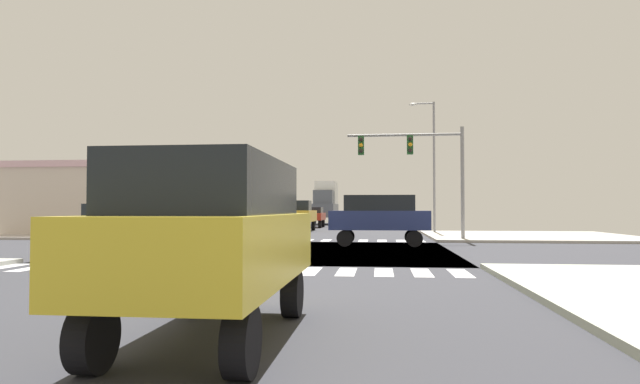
# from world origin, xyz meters

# --- Properties ---
(ground) EXTENTS (90.00, 90.00, 0.05)m
(ground) POSITION_xyz_m (0.00, 0.00, -0.03)
(ground) COLOR #35363D
(sidewalk_corner_ne) EXTENTS (12.00, 12.00, 0.14)m
(sidewalk_corner_ne) POSITION_xyz_m (13.00, 12.00, 0.07)
(sidewalk_corner_ne) COLOR #B2ADA3
(sidewalk_corner_ne) RESTS_ON ground
(sidewalk_corner_nw) EXTENTS (12.00, 12.00, 0.14)m
(sidewalk_corner_nw) POSITION_xyz_m (-13.00, 12.00, 0.07)
(sidewalk_corner_nw) COLOR #B0A69E
(sidewalk_corner_nw) RESTS_ON ground
(crosswalk_near) EXTENTS (13.50, 2.00, 0.01)m
(crosswalk_near) POSITION_xyz_m (-0.25, -7.30, 0.00)
(crosswalk_near) COLOR silver
(crosswalk_near) RESTS_ON ground
(crosswalk_far) EXTENTS (13.50, 2.00, 0.01)m
(crosswalk_far) POSITION_xyz_m (-0.25, 7.30, 0.00)
(crosswalk_far) COLOR silver
(crosswalk_far) RESTS_ON ground
(traffic_signal_mast) EXTENTS (6.24, 0.55, 6.11)m
(traffic_signal_mast) POSITION_xyz_m (6.09, 7.59, 4.51)
(traffic_signal_mast) COLOR gray
(traffic_signal_mast) RESTS_ON ground
(street_lamp) EXTENTS (1.78, 0.32, 9.11)m
(street_lamp) POSITION_xyz_m (7.64, 15.93, 5.37)
(street_lamp) COLOR gray
(street_lamp) RESTS_ON ground
(bank_building) EXTENTS (17.56, 10.94, 4.70)m
(bank_building) POSITION_xyz_m (-17.02, 14.66, 2.36)
(bank_building) COLOR beige
(bank_building) RESTS_ON ground
(pickup_nearside_1) EXTENTS (2.00, 5.10, 2.35)m
(pickup_nearside_1) POSITION_xyz_m (-2.00, 19.54, 1.29)
(pickup_nearside_1) COLOR black
(pickup_nearside_1) RESTS_ON ground
(suv_farside_1) EXTENTS (4.60, 1.96, 2.34)m
(suv_farside_1) POSITION_xyz_m (-6.95, 3.50, 1.39)
(suv_farside_1) COLOR black
(suv_farside_1) RESTS_ON ground
(sedan_crossing_1) EXTENTS (4.30, 1.80, 1.88)m
(sedan_crossing_1) POSITION_xyz_m (-4.99, -3.50, 1.12)
(sedan_crossing_1) COLOR black
(sedan_crossing_1) RESTS_ON ground
(suv_queued_2) EXTENTS (1.96, 4.60, 2.34)m
(suv_queued_2) POSITION_xyz_m (2.00, -15.09, 1.39)
(suv_queued_2) COLOR black
(suv_queued_2) RESTS_ON ground
(box_truck_leading_1) EXTENTS (2.40, 7.20, 4.85)m
(box_truck_leading_1) POSITION_xyz_m (-2.00, 39.44, 2.56)
(box_truck_leading_1) COLOR black
(box_truck_leading_1) RESTS_ON ground
(suv_trailing_3) EXTENTS (4.60, 1.96, 2.34)m
(suv_trailing_3) POSITION_xyz_m (4.12, 3.50, 1.39)
(suv_trailing_3) COLOR black
(suv_trailing_3) RESTS_ON ground
(sedan_middle_2) EXTENTS (1.80, 4.30, 1.88)m
(sedan_middle_2) POSITION_xyz_m (-2.00, 28.38, 1.12)
(sedan_middle_2) COLOR black
(sedan_middle_2) RESTS_ON ground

